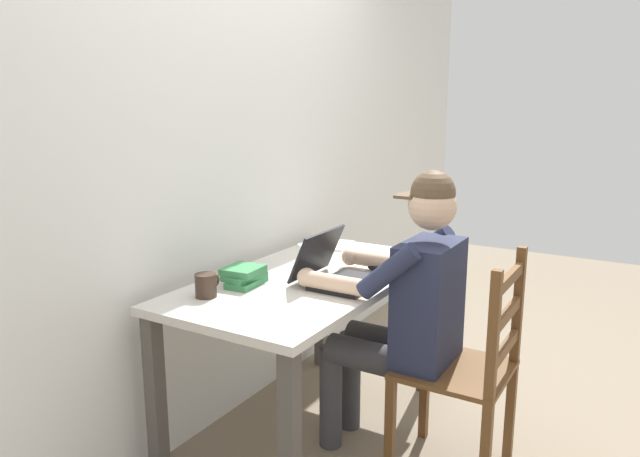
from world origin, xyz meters
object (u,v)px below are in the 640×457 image
at_px(wooden_chair, 468,370).
at_px(landscape_photo_print, 369,259).
at_px(coffee_mug_dark, 206,285).
at_px(book_stack_main, 245,276).
at_px(laptop, 336,271).
at_px(coffee_mug_white, 307,254).
at_px(desk, 309,298).
at_px(seated_person, 404,304).
at_px(computer_mouse, 378,268).

distance_m(wooden_chair, landscape_photo_print, 0.77).
bearing_deg(coffee_mug_dark, landscape_photo_print, -20.12).
bearing_deg(book_stack_main, laptop, -53.33).
xyz_separation_m(coffee_mug_white, book_stack_main, (-0.43, 0.04, -0.01)).
height_order(desk, coffee_mug_dark, coffee_mug_dark).
distance_m(coffee_mug_white, coffee_mug_dark, 0.63).
relative_size(desk, coffee_mug_dark, 11.21).
distance_m(seated_person, coffee_mug_white, 0.59).
relative_size(wooden_chair, coffee_mug_dark, 7.69).
bearing_deg(seated_person, laptop, 99.00).
bearing_deg(seated_person, wooden_chair, -90.00).
relative_size(laptop, coffee_mug_dark, 2.69).
xyz_separation_m(computer_mouse, coffee_mug_dark, (-0.67, 0.43, 0.03)).
height_order(laptop, coffee_mug_white, laptop).
height_order(seated_person, coffee_mug_dark, seated_person).
distance_m(laptop, coffee_mug_white, 0.33).
height_order(coffee_mug_white, book_stack_main, coffee_mug_white).
distance_m(desk, computer_mouse, 0.34).
distance_m(coffee_mug_dark, book_stack_main, 0.20).
relative_size(laptop, landscape_photo_print, 2.54).
height_order(coffee_mug_white, landscape_photo_print, coffee_mug_white).
height_order(laptop, landscape_photo_print, laptop).
relative_size(computer_mouse, coffee_mug_white, 0.81).
distance_m(seated_person, coffee_mug_dark, 0.81).
height_order(wooden_chair, landscape_photo_print, wooden_chair).
distance_m(book_stack_main, landscape_photo_print, 0.69).
height_order(laptop, computer_mouse, laptop).
height_order(wooden_chair, laptop, laptop).
bearing_deg(desk, seated_person, -86.35).
bearing_deg(coffee_mug_dark, coffee_mug_white, -7.42).
bearing_deg(laptop, coffee_mug_white, 54.32).
relative_size(wooden_chair, coffee_mug_white, 7.62).
xyz_separation_m(desk, wooden_chair, (0.03, -0.72, -0.18)).
height_order(wooden_chair, coffee_mug_dark, wooden_chair).
bearing_deg(computer_mouse, seated_person, -132.53).
bearing_deg(book_stack_main, computer_mouse, -39.90).
bearing_deg(laptop, desk, 82.89).
bearing_deg(coffee_mug_dark, book_stack_main, -10.43).
bearing_deg(laptop, coffee_mug_dark, 140.96).
bearing_deg(computer_mouse, laptop, 160.96).
xyz_separation_m(desk, coffee_mug_white, (0.17, 0.12, 0.15)).
xyz_separation_m(desk, book_stack_main, (-0.25, 0.16, 0.14)).
distance_m(computer_mouse, coffee_mug_dark, 0.80).
relative_size(desk, computer_mouse, 13.78).
bearing_deg(seated_person, computer_mouse, 47.47).
relative_size(desk, wooden_chair, 1.46).
relative_size(computer_mouse, book_stack_main, 0.51).
bearing_deg(wooden_chair, landscape_photo_print, 60.04).
xyz_separation_m(laptop, landscape_photo_print, (0.40, 0.04, -0.05)).
bearing_deg(wooden_chair, desk, 92.23).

